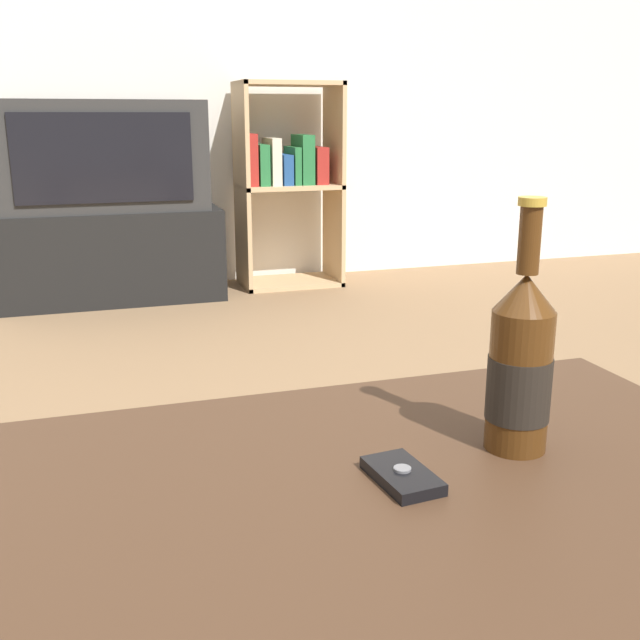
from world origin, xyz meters
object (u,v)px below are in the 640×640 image
object	(u,v)px
bookshelf	(287,177)
tv_stand	(110,255)
television	(102,156)
beer_bottle	(520,366)
cell_phone	(402,476)

from	to	relation	value
bookshelf	tv_stand	bearing A→B (deg)	-176.01
television	bookshelf	world-z (taller)	bookshelf
television	beer_bottle	size ratio (longest dim) A/B	2.82
tv_stand	bookshelf	distance (m)	0.91
bookshelf	cell_phone	distance (m)	2.87
beer_bottle	television	bearing A→B (deg)	98.07
beer_bottle	bookshelf	bearing A→B (deg)	80.48
tv_stand	television	distance (m)	0.44
bookshelf	cell_phone	size ratio (longest dim) A/B	9.03
beer_bottle	cell_phone	bearing A→B (deg)	-166.83
television	beer_bottle	bearing A→B (deg)	-81.93
bookshelf	cell_phone	world-z (taller)	bookshelf
tv_stand	beer_bottle	size ratio (longest dim) A/B	3.17
tv_stand	beer_bottle	bearing A→B (deg)	-81.94
television	bookshelf	size ratio (longest dim) A/B	0.91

